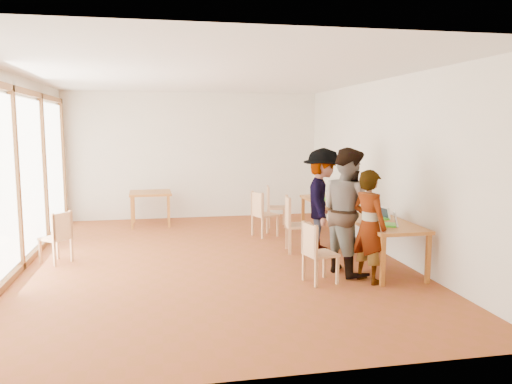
# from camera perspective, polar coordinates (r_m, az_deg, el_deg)

# --- Properties ---
(ground) EXTENTS (8.00, 8.00, 0.00)m
(ground) POSITION_cam_1_polar(r_m,az_deg,el_deg) (8.36, -5.02, -7.72)
(ground) COLOR brown
(ground) RESTS_ON ground
(wall_back) EXTENTS (6.00, 0.10, 3.00)m
(wall_back) POSITION_cam_1_polar(r_m,az_deg,el_deg) (12.08, -7.10, 4.15)
(wall_back) COLOR beige
(wall_back) RESTS_ON ground
(wall_front) EXTENTS (6.00, 0.10, 3.00)m
(wall_front) POSITION_cam_1_polar(r_m,az_deg,el_deg) (4.17, 0.53, -2.03)
(wall_front) COLOR beige
(wall_front) RESTS_ON ground
(wall_right) EXTENTS (0.10, 8.00, 3.00)m
(wall_right) POSITION_cam_1_polar(r_m,az_deg,el_deg) (8.92, 14.43, 2.81)
(wall_right) COLOR beige
(wall_right) RESTS_ON ground
(window_wall) EXTENTS (0.10, 8.00, 3.00)m
(window_wall) POSITION_cam_1_polar(r_m,az_deg,el_deg) (8.34, -25.84, 1.99)
(window_wall) COLOR white
(window_wall) RESTS_ON ground
(ceiling) EXTENTS (6.00, 8.00, 0.04)m
(ceiling) POSITION_cam_1_polar(r_m,az_deg,el_deg) (8.11, -5.27, 13.33)
(ceiling) COLOR white
(ceiling) RESTS_ON wall_back
(communal_table) EXTENTS (0.80, 4.00, 0.75)m
(communal_table) POSITION_cam_1_polar(r_m,az_deg,el_deg) (8.92, 11.03, -2.24)
(communal_table) COLOR #AC6326
(communal_table) RESTS_ON ground
(side_table) EXTENTS (0.90, 0.90, 0.75)m
(side_table) POSITION_cam_1_polar(r_m,az_deg,el_deg) (11.33, -11.98, -0.39)
(side_table) COLOR #AC6326
(side_table) RESTS_ON ground
(chair_near) EXTENTS (0.48, 0.48, 0.46)m
(chair_near) POSITION_cam_1_polar(r_m,az_deg,el_deg) (7.05, 6.76, -6.21)
(chair_near) COLOR tan
(chair_near) RESTS_ON ground
(chair_mid) EXTENTS (0.51, 0.51, 0.52)m
(chair_mid) POSITION_cam_1_polar(r_m,az_deg,el_deg) (8.75, 4.33, -3.00)
(chair_mid) COLOR tan
(chair_mid) RESTS_ON ground
(chair_far) EXTENTS (0.55, 0.55, 0.48)m
(chair_far) POSITION_cam_1_polar(r_m,az_deg,el_deg) (9.95, 0.59, -1.99)
(chair_far) COLOR tan
(chair_far) RESTS_ON ground
(chair_empty) EXTENTS (0.47, 0.47, 0.47)m
(chair_empty) POSITION_cam_1_polar(r_m,az_deg,el_deg) (10.95, 1.86, -1.17)
(chair_empty) COLOR tan
(chair_empty) RESTS_ON ground
(chair_spare) EXTENTS (0.55, 0.55, 0.45)m
(chair_spare) POSITION_cam_1_polar(r_m,az_deg,el_deg) (8.61, -21.60, -4.25)
(chair_spare) COLOR tan
(chair_spare) RESTS_ON ground
(person_near) EXTENTS (0.58, 0.69, 1.60)m
(person_near) POSITION_cam_1_polar(r_m,az_deg,el_deg) (7.19, 12.81, -3.84)
(person_near) COLOR gray
(person_near) RESTS_ON ground
(person_mid) EXTENTS (0.93, 1.07, 1.89)m
(person_mid) POSITION_cam_1_polar(r_m,az_deg,el_deg) (7.55, 10.44, -2.13)
(person_mid) COLOR gray
(person_mid) RESTS_ON ground
(person_far) EXTENTS (1.05, 1.34, 1.82)m
(person_far) POSITION_cam_1_polar(r_m,az_deg,el_deg) (8.74, 7.62, -0.99)
(person_far) COLOR gray
(person_far) RESTS_ON ground
(laptop_near) EXTENTS (0.31, 0.33, 0.22)m
(laptop_near) POSITION_cam_1_polar(r_m,az_deg,el_deg) (7.55, 15.32, -3.30)
(laptop_near) COLOR #49D02D
(laptop_near) RESTS_ON communal_table
(laptop_mid) EXTENTS (0.26, 0.27, 0.20)m
(laptop_mid) POSITION_cam_1_polar(r_m,az_deg,el_deg) (8.07, 14.25, -2.63)
(laptop_mid) COLOR #49D02D
(laptop_mid) RESTS_ON communal_table
(laptop_far) EXTENTS (0.26, 0.29, 0.21)m
(laptop_far) POSITION_cam_1_polar(r_m,az_deg,el_deg) (10.03, 8.15, -0.51)
(laptop_far) COLOR #49D02D
(laptop_far) RESTS_ON communal_table
(yellow_mug) EXTENTS (0.17, 0.17, 0.11)m
(yellow_mug) POSITION_cam_1_polar(r_m,az_deg,el_deg) (7.54, 13.39, -3.30)
(yellow_mug) COLOR gold
(yellow_mug) RESTS_ON communal_table
(green_bottle) EXTENTS (0.07, 0.07, 0.28)m
(green_bottle) POSITION_cam_1_polar(r_m,az_deg,el_deg) (7.32, 13.62, -2.95)
(green_bottle) COLOR #106D30
(green_bottle) RESTS_ON communal_table
(clear_glass) EXTENTS (0.07, 0.07, 0.09)m
(clear_glass) POSITION_cam_1_polar(r_m,az_deg,el_deg) (10.20, 7.06, -0.43)
(clear_glass) COLOR silver
(clear_glass) RESTS_ON communal_table
(condiment_cup) EXTENTS (0.08, 0.08, 0.06)m
(condiment_cup) POSITION_cam_1_polar(r_m,az_deg,el_deg) (8.65, 11.61, -2.04)
(condiment_cup) COLOR white
(condiment_cup) RESTS_ON communal_table
(pink_phone) EXTENTS (0.05, 0.10, 0.01)m
(pink_phone) POSITION_cam_1_polar(r_m,az_deg,el_deg) (7.67, 14.67, -3.52)
(pink_phone) COLOR #ED3581
(pink_phone) RESTS_ON communal_table
(black_pouch) EXTENTS (0.16, 0.26, 0.09)m
(black_pouch) POSITION_cam_1_polar(r_m,az_deg,el_deg) (9.01, 8.86, -1.51)
(black_pouch) COLOR black
(black_pouch) RESTS_ON communal_table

